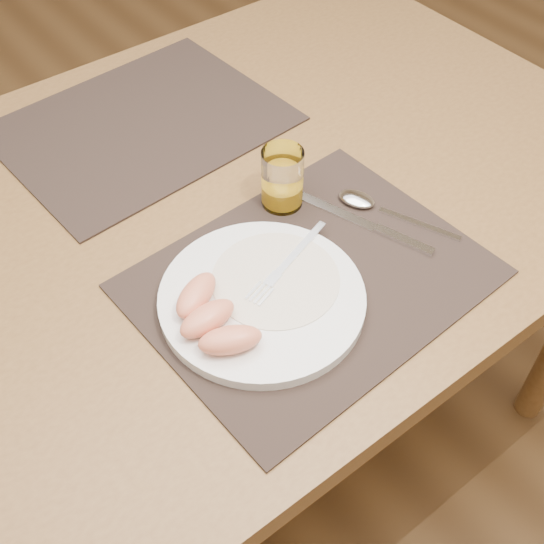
{
  "coord_description": "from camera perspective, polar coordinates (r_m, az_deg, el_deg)",
  "views": [
    {
      "loc": [
        -0.38,
        -0.67,
        1.45
      ],
      "look_at": [
        -0.02,
        -0.19,
        0.77
      ],
      "focal_mm": 45.0,
      "sensor_mm": 36.0,
      "label": 1
    }
  ],
  "objects": [
    {
      "name": "placemat_far",
      "position": [
        1.2,
        -10.8,
        12.03
      ],
      "size": [
        0.47,
        0.38,
        0.0
      ],
      "primitive_type": "cube",
      "rotation": [
        0.0,
        0.0,
        0.07
      ],
      "color": "#2C211B",
      "rests_on": "table"
    },
    {
      "name": "juice_glass",
      "position": [
        1.0,
        0.87,
        7.64
      ],
      "size": [
        0.06,
        0.06,
        0.09
      ],
      "color": "white",
      "rests_on": "placemat_near"
    },
    {
      "name": "fork",
      "position": [
        0.91,
        0.9,
        0.33
      ],
      "size": [
        0.17,
        0.07,
        0.0
      ],
      "color": "silver",
      "rests_on": "plate"
    },
    {
      "name": "ground",
      "position": [
        1.64,
        -3.62,
        -13.69
      ],
      "size": [
        5.0,
        5.0,
        0.0
      ],
      "primitive_type": "plane",
      "color": "brown",
      "rests_on": "ground"
    },
    {
      "name": "table",
      "position": [
        1.1,
        -5.27,
        2.82
      ],
      "size": [
        1.4,
        0.9,
        0.75
      ],
      "color": "brown",
      "rests_on": "ground"
    },
    {
      "name": "spoon",
      "position": [
        1.03,
        7.85,
        5.78
      ],
      "size": [
        0.1,
        0.18,
        0.01
      ],
      "color": "silver",
      "rests_on": "placemat_near"
    },
    {
      "name": "knife",
      "position": [
        0.99,
        8.64,
        3.66
      ],
      "size": [
        0.08,
        0.21,
        0.01
      ],
      "color": "silver",
      "rests_on": "placemat_near"
    },
    {
      "name": "plate_dressing",
      "position": [
        0.9,
        0.3,
        -0.58
      ],
      "size": [
        0.17,
        0.17,
        0.0
      ],
      "color": "white",
      "rests_on": "plate"
    },
    {
      "name": "grapefruit_wedges",
      "position": [
        0.84,
        -5.14,
        -3.8
      ],
      "size": [
        0.09,
        0.15,
        0.03
      ],
      "color": "#E3825C",
      "rests_on": "plate"
    },
    {
      "name": "placemat_near",
      "position": [
        0.92,
        3.24,
        -0.58
      ],
      "size": [
        0.47,
        0.37,
        0.0
      ],
      "primitive_type": "cube",
      "rotation": [
        0.0,
        0.0,
        0.05
      ],
      "color": "#2C211B",
      "rests_on": "table"
    },
    {
      "name": "plate",
      "position": [
        0.89,
        -0.85,
        -2.23
      ],
      "size": [
        0.27,
        0.27,
        0.02
      ],
      "primitive_type": "cylinder",
      "color": "white",
      "rests_on": "placemat_near"
    }
  ]
}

